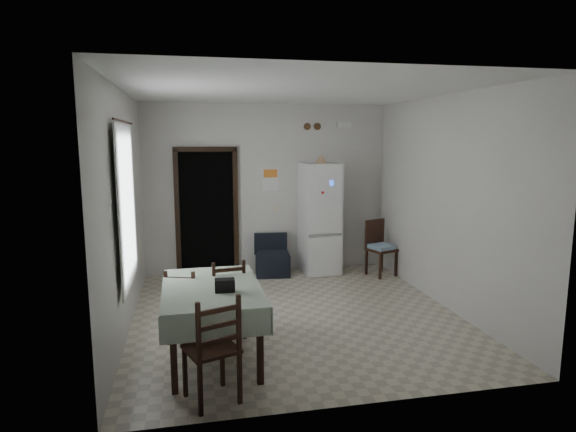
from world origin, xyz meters
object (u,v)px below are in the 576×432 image
(dining_table, at_px, (213,322))
(dining_chair_near_head, at_px, (211,347))
(navy_seat, at_px, (273,255))
(dining_chair_far_left, at_px, (185,304))
(dining_chair_far_right, at_px, (226,297))
(fridge, at_px, (320,219))
(corner_chair, at_px, (382,248))

(dining_table, distance_m, dining_chair_near_head, 0.86)
(navy_seat, relative_size, dining_chair_near_head, 0.69)
(dining_table, height_order, dining_chair_far_left, dining_chair_far_left)
(dining_chair_far_right, distance_m, dining_chair_near_head, 1.44)
(navy_seat, relative_size, dining_chair_far_left, 0.80)
(dining_chair_near_head, bearing_deg, dining_chair_far_left, -100.82)
(dining_chair_far_left, bearing_deg, fridge, -113.62)
(dining_table, xyz_separation_m, dining_chair_far_left, (-0.28, 0.53, 0.04))
(dining_chair_far_right, bearing_deg, corner_chair, -153.03)
(corner_chair, bearing_deg, navy_seat, 147.83)
(navy_seat, height_order, corner_chair, corner_chair)
(dining_table, relative_size, dining_chair_near_head, 1.53)
(navy_seat, distance_m, dining_table, 3.21)
(dining_table, bearing_deg, navy_seat, 67.60)
(fridge, xyz_separation_m, navy_seat, (-0.83, 0.00, -0.61))
(dining_table, bearing_deg, fridge, 55.21)
(fridge, relative_size, navy_seat, 2.76)
(fridge, bearing_deg, dining_chair_near_head, -123.16)
(fridge, relative_size, dining_chair_far_right, 2.02)
(corner_chair, relative_size, dining_chair_far_left, 1.09)
(corner_chair, height_order, dining_chair_far_right, same)
(navy_seat, relative_size, dining_chair_far_right, 0.73)
(dining_chair_far_left, bearing_deg, dining_chair_far_right, -156.20)
(navy_seat, xyz_separation_m, dining_chair_far_left, (-1.45, -2.45, 0.09))
(fridge, relative_size, dining_table, 1.25)
(corner_chair, height_order, dining_table, corner_chair)
(dining_chair_far_right, bearing_deg, dining_table, 63.07)
(dining_chair_far_right, xyz_separation_m, dining_chair_near_head, (-0.24, -1.42, 0.03))
(dining_chair_far_left, height_order, dining_chair_near_head, dining_chair_near_head)
(navy_seat, relative_size, dining_table, 0.45)
(dining_table, xyz_separation_m, dining_chair_far_right, (0.19, 0.57, 0.08))
(corner_chair, xyz_separation_m, dining_chair_near_head, (-3.03, -3.43, 0.03))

